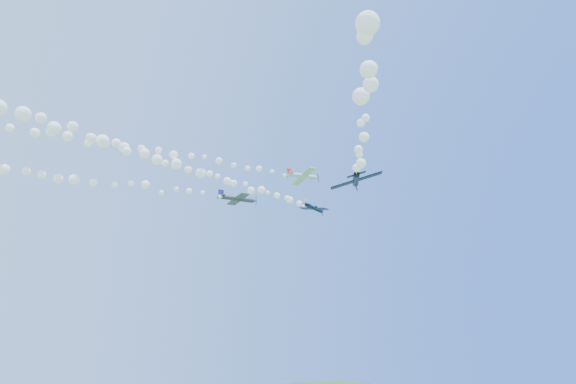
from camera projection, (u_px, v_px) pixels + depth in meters
plane_white at (303, 176)px, 86.77m from camera, size 6.57×6.87×1.86m
smoke_trail_white at (51, 134)px, 68.35m from camera, size 77.83×12.54×2.82m
plane_navy at (314, 208)px, 101.39m from camera, size 6.71×7.09×2.52m
smoke_trail_navy at (149, 155)px, 71.91m from camera, size 74.72×20.62×2.68m
plane_grey at (238, 199)px, 80.23m from camera, size 6.97×7.39×2.13m
plane_black at (356, 180)px, 59.64m from camera, size 5.63×5.68×2.26m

